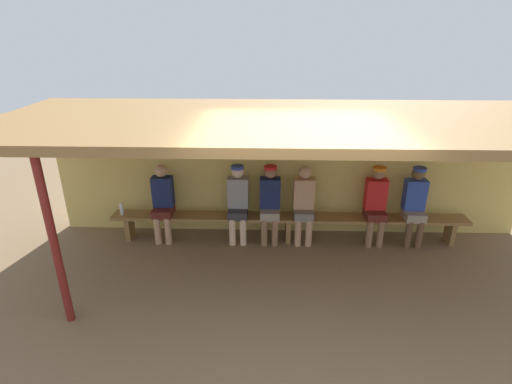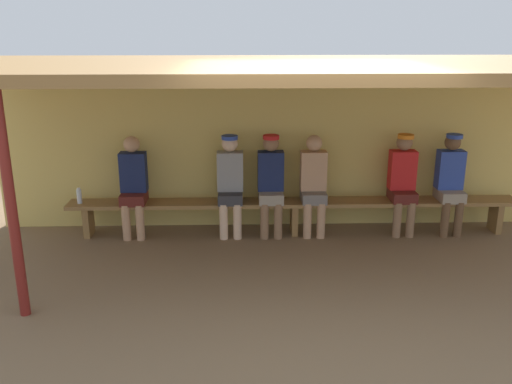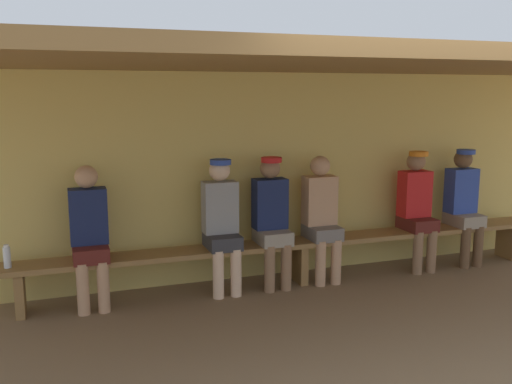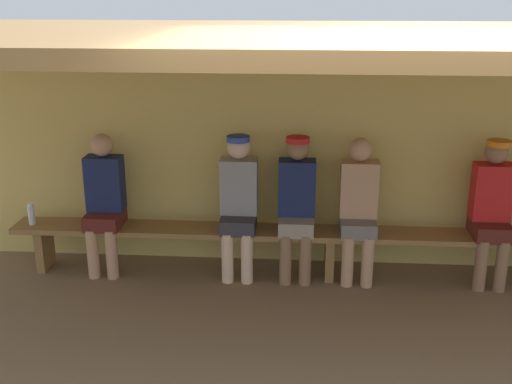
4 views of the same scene
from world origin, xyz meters
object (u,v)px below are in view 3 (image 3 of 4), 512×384
Objects in this scene: player_in_blue at (222,219)px; player_near_post at (464,201)px; player_middle at (322,213)px; player_leftmost at (272,215)px; water_bottle_orange at (7,257)px; bench at (300,247)px; player_in_white at (89,231)px; player_with_sunglasses at (417,204)px.

player_near_post is at bearing 0.00° from player_in_blue.
player_middle is at bearing -179.98° from player_near_post.
player_leftmost and player_near_post have the same top height.
water_bottle_orange is (-2.51, -0.03, -0.19)m from player_leftmost.
player_near_post reaches higher than bench.
player_in_blue is 1.00× the size of player_near_post.
player_in_white is 0.99× the size of player_with_sunglasses.
player_with_sunglasses is (1.75, 0.00, 0.00)m from player_leftmost.
player_leftmost is at bearing 0.02° from player_in_white.
bench is 4.49× the size of player_in_white.
bench is at bearing -0.08° from player_in_white.
player_leftmost is 0.54m from player_in_blue.
bench is 0.48m from player_leftmost.
player_with_sunglasses is 1.01× the size of player_middle.
player_in_white is 2.37m from player_middle.
player_near_post is 1.01× the size of player_middle.
player_middle is at bearing -0.03° from player_in_blue.
water_bottle_orange reaches higher than bench.
player_leftmost is (1.80, 0.00, 0.02)m from player_in_white.
player_in_blue is (1.27, 0.00, 0.02)m from player_in_white.
player_leftmost is 1.00× the size of player_near_post.
player_with_sunglasses is at bearing 180.00° from player_near_post.
player_middle is (0.57, -0.00, -0.02)m from player_leftmost.
player_leftmost is at bearing 179.95° from player_middle.
bench is at bearing -0.64° from player_leftmost.
player_with_sunglasses is at bearing 0.14° from bench.
player_near_post is at bearing 0.00° from player_leftmost.
player_in_blue is at bearing 179.76° from bench.
water_bottle_orange is (-0.71, -0.03, -0.17)m from player_in_white.
player_leftmost is at bearing 0.60° from water_bottle_orange.
player_in_white is 0.99× the size of player_leftmost.
player_with_sunglasses is 0.64m from player_near_post.
player_in_white is 0.99× the size of player_near_post.
player_in_blue is at bearing 0.76° from water_bottle_orange.
player_middle is at bearing -179.98° from player_with_sunglasses.
bench is 4.46× the size of player_leftmost.
player_leftmost is 2.52m from water_bottle_orange.
player_in_blue and player_near_post have the same top height.
player_in_white is 1.80m from player_leftmost.
player_in_blue is at bearing 180.00° from player_with_sunglasses.
water_bottle_orange is (-1.98, -0.03, -0.19)m from player_in_blue.
bench is at bearing -0.24° from player_in_blue.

